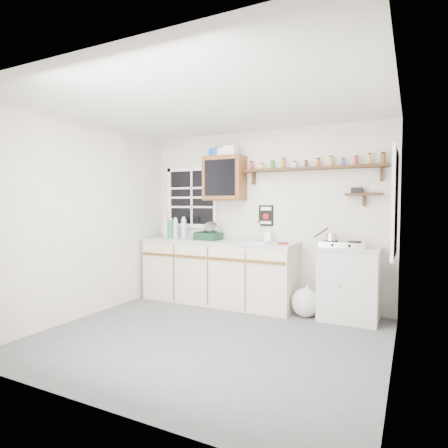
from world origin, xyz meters
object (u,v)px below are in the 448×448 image
object	(u,v)px
right_cabinet	(349,283)
spice_shelf	(312,168)
upper_cabinet	(224,178)
hotplate	(343,244)
dish_rack	(209,234)
main_cabinet	(218,271)

from	to	relation	value
right_cabinet	spice_shelf	distance (m)	1.58
right_cabinet	upper_cabinet	xyz separation A→B (m)	(-1.80, 0.12, 1.37)
spice_shelf	upper_cabinet	bearing A→B (deg)	-176.91
right_cabinet	hotplate	world-z (taller)	hotplate
upper_cabinet	dish_rack	bearing A→B (deg)	-137.51
dish_rack	hotplate	distance (m)	1.89
right_cabinet	spice_shelf	world-z (taller)	spice_shelf
spice_shelf	hotplate	bearing A→B (deg)	-25.24
spice_shelf	main_cabinet	bearing A→B (deg)	-170.81
upper_cabinet	right_cabinet	bearing A→B (deg)	-3.76
right_cabinet	hotplate	size ratio (longest dim) A/B	1.62
dish_rack	hotplate	bearing A→B (deg)	7.25
main_cabinet	spice_shelf	bearing A→B (deg)	9.19
upper_cabinet	spice_shelf	xyz separation A→B (m)	(1.28, 0.07, 0.11)
right_cabinet	main_cabinet	bearing A→B (deg)	-179.21
main_cabinet	hotplate	world-z (taller)	hotplate
dish_rack	hotplate	world-z (taller)	dish_rack
spice_shelf	hotplate	world-z (taller)	spice_shelf
spice_shelf	hotplate	xyz separation A→B (m)	(0.44, -0.21, -0.98)
right_cabinet	upper_cabinet	world-z (taller)	upper_cabinet
right_cabinet	hotplate	distance (m)	0.50
spice_shelf	dish_rack	xyz separation A→B (m)	(-1.45, -0.23, -0.92)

